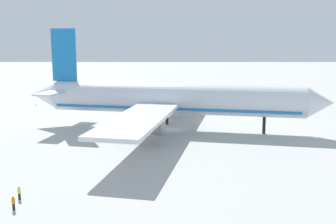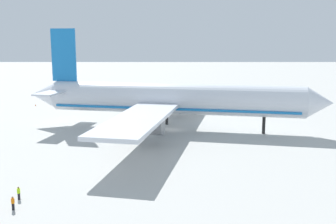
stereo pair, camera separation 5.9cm
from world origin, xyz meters
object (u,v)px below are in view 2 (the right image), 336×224
(baggage_cart_2, at_px, (74,101))
(ground_worker_3, at_px, (20,193))
(traffic_cone_1, at_px, (37,105))
(airliner, at_px, (170,99))
(baggage_cart_0, at_px, (240,100))
(ground_worker_4, at_px, (14,203))

(baggage_cart_2, xyz_separation_m, ground_worker_3, (11.88, -78.63, 0.18))
(traffic_cone_1, bearing_deg, airliner, -38.67)
(airliner, bearing_deg, ground_worker_3, -115.43)
(ground_worker_3, bearing_deg, traffic_cone_1, 106.92)
(airliner, xyz_separation_m, baggage_cart_0, (23.34, 41.49, -6.16))
(baggage_cart_2, bearing_deg, traffic_cone_1, -156.99)
(baggage_cart_2, xyz_separation_m, ground_worker_4, (12.37, -81.81, 0.18))
(ground_worker_4, bearing_deg, baggage_cart_2, 98.60)
(airliner, relative_size, baggage_cart_2, 23.31)
(baggage_cart_2, bearing_deg, baggage_cart_0, 3.64)
(baggage_cart_0, bearing_deg, baggage_cart_2, -176.36)
(airliner, bearing_deg, baggage_cart_2, 129.35)
(baggage_cart_0, xyz_separation_m, ground_worker_4, (-42.14, -85.28, 0.04))
(airliner, bearing_deg, baggage_cart_0, 60.64)
(baggage_cart_2, relative_size, ground_worker_4, 1.79)
(ground_worker_4, bearing_deg, baggage_cart_0, 63.70)
(baggage_cart_0, distance_m, baggage_cart_2, 54.63)
(ground_worker_3, height_order, ground_worker_4, same)
(airliner, bearing_deg, ground_worker_4, -113.24)
(baggage_cart_0, distance_m, ground_worker_4, 95.12)
(traffic_cone_1, bearing_deg, baggage_cart_2, 23.01)
(baggage_cart_0, xyz_separation_m, traffic_cone_1, (-65.19, -8.00, -0.56))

